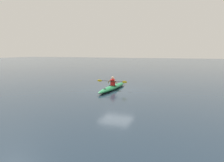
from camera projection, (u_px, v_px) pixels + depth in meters
ground_plane at (116, 89)px, 16.36m from camera, size 160.00×160.00×0.00m
kayak at (113, 87)px, 16.40m from camera, size 0.78×5.13×0.32m
kayaker at (113, 82)px, 16.32m from camera, size 2.48×0.43×0.71m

